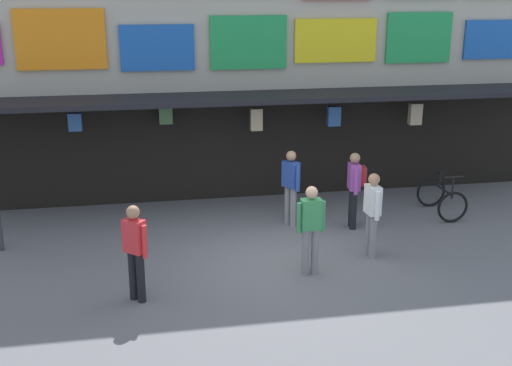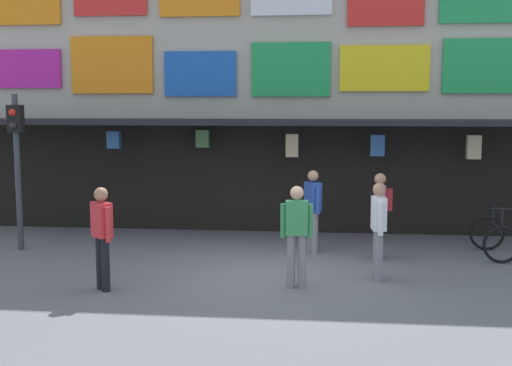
{
  "view_description": "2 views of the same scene",
  "coord_description": "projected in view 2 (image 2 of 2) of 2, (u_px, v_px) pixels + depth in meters",
  "views": [
    {
      "loc": [
        -2.51,
        -10.94,
        5.04
      ],
      "look_at": [
        -0.41,
        0.72,
        1.36
      ],
      "focal_mm": 44.63,
      "sensor_mm": 36.0,
      "label": 1
    },
    {
      "loc": [
        0.75,
        -10.89,
        2.98
      ],
      "look_at": [
        -0.46,
        0.64,
        1.56
      ],
      "focal_mm": 44.88,
      "sensor_mm": 36.0,
      "label": 2
    }
  ],
  "objects": [
    {
      "name": "pedestrian_in_yellow",
      "position": [
        297.0,
        231.0,
        10.38
      ],
      "size": [
        0.53,
        0.24,
        1.68
      ],
      "color": "gray",
      "rests_on": "ground"
    },
    {
      "name": "traffic_light_near",
      "position": [
        17.0,
        147.0,
        12.96
      ],
      "size": [
        0.29,
        0.33,
        3.2
      ],
      "color": "#38383D",
      "rests_on": "ground"
    },
    {
      "name": "pedestrian_in_red",
      "position": [
        102.0,
        233.0,
        10.23
      ],
      "size": [
        0.41,
        0.41,
        1.68
      ],
      "color": "black",
      "rests_on": "ground"
    },
    {
      "name": "pedestrian_in_white",
      "position": [
        381.0,
        209.0,
        12.3
      ],
      "size": [
        0.38,
        0.53,
        1.68
      ],
      "color": "black",
      "rests_on": "ground"
    },
    {
      "name": "shopfront",
      "position": [
        292.0,
        63.0,
        15.21
      ],
      "size": [
        18.0,
        2.6,
        8.0
      ],
      "color": "#B2AD9E",
      "rests_on": "ground"
    },
    {
      "name": "bicycle_parked",
      "position": [
        494.0,
        237.0,
        12.58
      ],
      "size": [
        0.72,
        1.16,
        1.05
      ],
      "color": "black",
      "rests_on": "ground"
    },
    {
      "name": "pedestrian_in_purple",
      "position": [
        378.0,
        226.0,
        10.8
      ],
      "size": [
        0.24,
        0.53,
        1.68
      ],
      "color": "gray",
      "rests_on": "ground"
    },
    {
      "name": "ground_plane",
      "position": [
        278.0,
        276.0,
        11.19
      ],
      "size": [
        80.0,
        80.0,
        0.0
      ],
      "primitive_type": "plane",
      "color": "slate"
    },
    {
      "name": "pedestrian_in_black",
      "position": [
        313.0,
        207.0,
        12.85
      ],
      "size": [
        0.37,
        0.47,
        1.68
      ],
      "color": "gray",
      "rests_on": "ground"
    }
  ]
}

